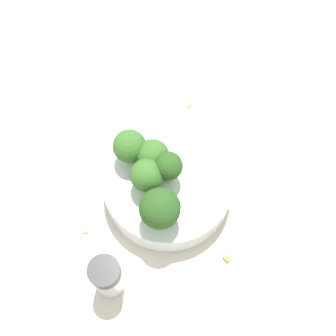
% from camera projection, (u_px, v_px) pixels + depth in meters
% --- Properties ---
extents(ground_plane, '(3.00, 3.00, 0.00)m').
position_uv_depth(ground_plane, '(168.00, 191.00, 0.66)').
color(ground_plane, beige).
extents(bowl, '(0.18, 0.18, 0.05)m').
position_uv_depth(bowl, '(168.00, 185.00, 0.63)').
color(bowl, silver).
rests_on(bowl, ground_plane).
extents(broccoli_floret_0, '(0.04, 0.04, 0.06)m').
position_uv_depth(broccoli_floret_0, '(171.00, 166.00, 0.58)').
color(broccoli_floret_0, '#84AD66').
rests_on(broccoli_floret_0, bowl).
extents(broccoli_floret_1, '(0.04, 0.04, 0.06)m').
position_uv_depth(broccoli_floret_1, '(130.00, 147.00, 0.60)').
color(broccoli_floret_1, '#8EB770').
rests_on(broccoli_floret_1, bowl).
extents(broccoli_floret_2, '(0.04, 0.04, 0.05)m').
position_uv_depth(broccoli_floret_2, '(147.00, 176.00, 0.58)').
color(broccoli_floret_2, '#7A9E5B').
rests_on(broccoli_floret_2, bowl).
extents(broccoli_floret_3, '(0.05, 0.05, 0.06)m').
position_uv_depth(broccoli_floret_3, '(157.00, 208.00, 0.56)').
color(broccoli_floret_3, '#84AD66').
rests_on(broccoli_floret_3, bowl).
extents(broccoli_floret_4, '(0.04, 0.04, 0.05)m').
position_uv_depth(broccoli_floret_4, '(153.00, 156.00, 0.59)').
color(broccoli_floret_4, '#8EB770').
rests_on(broccoli_floret_4, bowl).
extents(pepper_shaker, '(0.04, 0.04, 0.08)m').
position_uv_depth(pepper_shaker, '(107.00, 277.00, 0.56)').
color(pepper_shaker, silver).
rests_on(pepper_shaker, ground_plane).
extents(almond_crumb_0, '(0.01, 0.01, 0.01)m').
position_uv_depth(almond_crumb_0, '(85.00, 231.00, 0.63)').
color(almond_crumb_0, tan).
rests_on(almond_crumb_0, ground_plane).
extents(almond_crumb_1, '(0.01, 0.01, 0.01)m').
position_uv_depth(almond_crumb_1, '(189.00, 105.00, 0.71)').
color(almond_crumb_1, tan).
rests_on(almond_crumb_1, ground_plane).
extents(almond_crumb_2, '(0.01, 0.01, 0.01)m').
position_uv_depth(almond_crumb_2, '(227.00, 258.00, 0.61)').
color(almond_crumb_2, '#AD7F4C').
rests_on(almond_crumb_2, ground_plane).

